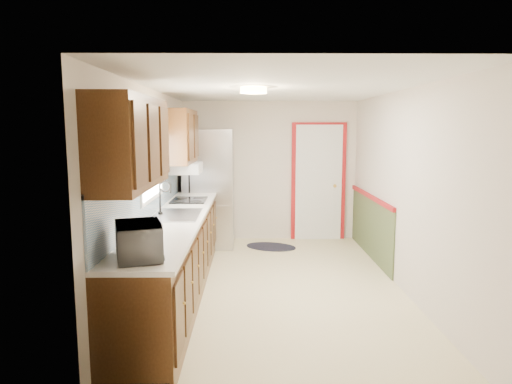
{
  "coord_description": "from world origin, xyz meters",
  "views": [
    {
      "loc": [
        -0.34,
        -5.4,
        1.94
      ],
      "look_at": [
        -0.27,
        0.24,
        1.15
      ],
      "focal_mm": 32.0,
      "sensor_mm": 36.0,
      "label": 1
    }
  ],
  "objects": [
    {
      "name": "room_shell",
      "position": [
        0.0,
        0.0,
        1.2
      ],
      "size": [
        3.2,
        5.2,
        2.52
      ],
      "color": "beige",
      "rests_on": "ground"
    },
    {
      "name": "cooktop",
      "position": [
        -1.19,
        0.87,
        0.95
      ],
      "size": [
        0.47,
        0.57,
        0.02
      ],
      "primitive_type": "cube",
      "color": "black",
      "rests_on": "kitchen_run"
    },
    {
      "name": "ceiling_fixture",
      "position": [
        -0.3,
        -0.2,
        2.36
      ],
      "size": [
        0.3,
        0.3,
        0.06
      ],
      "primitive_type": "cylinder",
      "color": "#FFD88C",
      "rests_on": "room_shell"
    },
    {
      "name": "microwave",
      "position": [
        -1.2,
        -1.95,
        1.11
      ],
      "size": [
        0.42,
        0.56,
        0.34
      ],
      "primitive_type": "imported",
      "rotation": [
        0.0,
        0.0,
        1.89
      ],
      "color": "white",
      "rests_on": "kitchen_run"
    },
    {
      "name": "refrigerator",
      "position": [
        -1.02,
        2.05,
        0.96
      ],
      "size": [
        0.81,
        0.8,
        1.92
      ],
      "rotation": [
        0.0,
        0.0,
        0.01
      ],
      "color": "#B7B7BC",
      "rests_on": "ground"
    },
    {
      "name": "kitchen_run",
      "position": [
        -1.24,
        -0.29,
        0.81
      ],
      "size": [
        0.63,
        4.0,
        2.2
      ],
      "color": "#391F0D",
      "rests_on": "ground"
    },
    {
      "name": "rug",
      "position": [
        0.0,
        1.9,
        0.01
      ],
      "size": [
        0.97,
        0.79,
        0.01
      ],
      "primitive_type": "ellipsoid",
      "rotation": [
        0.0,
        0.0,
        -0.36
      ],
      "color": "black",
      "rests_on": "ground"
    },
    {
      "name": "back_wall_trim",
      "position": [
        0.99,
        2.21,
        0.89
      ],
      "size": [
        1.12,
        2.3,
        2.08
      ],
      "color": "maroon",
      "rests_on": "ground"
    }
  ]
}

